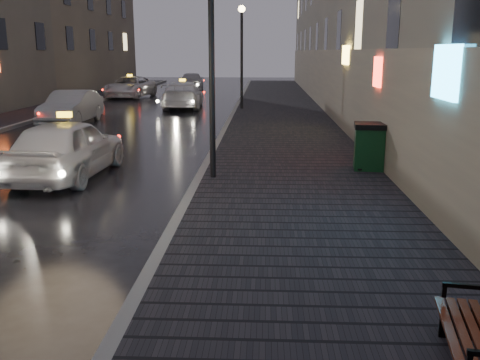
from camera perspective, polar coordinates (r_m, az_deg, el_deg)
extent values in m
plane|color=black|center=(8.01, -20.73, -10.44)|extent=(120.00, 120.00, 0.00)
cube|color=black|center=(27.86, 4.34, 7.23)|extent=(4.60, 58.00, 0.15)
cube|color=slate|center=(27.90, -0.64, 7.28)|extent=(0.20, 58.00, 0.15)
cube|color=black|center=(30.25, -20.46, 6.92)|extent=(2.40, 58.00, 0.15)
cube|color=slate|center=(29.76, -18.14, 7.01)|extent=(0.20, 58.00, 0.15)
cube|color=#6B6051|center=(48.66, -17.97, 15.74)|extent=(6.00, 22.00, 11.00)
cylinder|color=black|center=(12.75, -3.02, 11.36)|extent=(0.14, 0.14, 5.00)
cylinder|color=black|center=(28.71, 0.18, 12.61)|extent=(0.14, 0.14, 5.00)
sphere|color=#FFD88C|center=(28.79, 0.18, 17.79)|extent=(0.36, 0.36, 0.36)
cube|color=black|center=(6.33, 22.56, -13.92)|extent=(0.45, 0.13, 0.36)
cube|color=black|center=(6.14, 22.51, -10.38)|extent=(0.38, 0.10, 0.04)
cube|color=#461B0F|center=(5.66, 23.95, -15.14)|extent=(0.80, 1.67, 0.04)
cube|color=black|center=(14.22, 13.59, 3.25)|extent=(0.81, 0.81, 1.07)
cube|color=black|center=(14.13, 13.73, 5.65)|extent=(0.87, 0.87, 0.13)
imported|color=silver|center=(14.18, -17.97, 3.29)|extent=(2.02, 4.58, 1.53)
imported|color=gray|center=(24.90, -17.55, 7.40)|extent=(1.59, 4.44, 1.46)
imported|color=white|center=(30.59, -6.12, 9.03)|extent=(2.46, 5.31, 1.50)
imported|color=silver|center=(38.40, -11.63, 9.71)|extent=(3.03, 5.46, 1.45)
imported|color=#AAA9B2|center=(44.46, -5.17, 10.47)|extent=(2.16, 4.59, 1.52)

